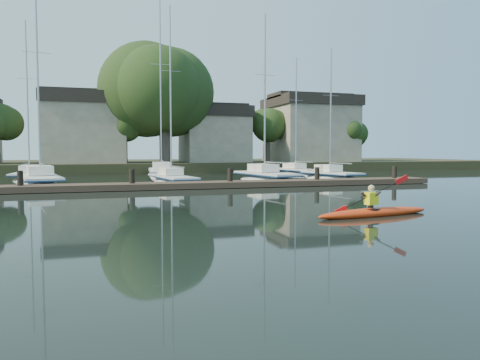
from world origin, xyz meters
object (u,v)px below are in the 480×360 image
object	(u,v)px
sailboat_1	(41,189)
sailboat_6	(162,179)
sailboat_3	(266,184)
kayak	(374,211)
sailboat_7	(297,177)
sailboat_4	(331,182)
sailboat_2	(172,186)
dock	(183,185)
sailboat_5	(29,181)

from	to	relation	value
sailboat_1	sailboat_6	distance (m)	12.14
sailboat_3	sailboat_6	size ratio (longest dim) A/B	0.82
kayak	sailboat_6	world-z (taller)	sailboat_6
sailboat_1	sailboat_3	world-z (taller)	sailboat_1
sailboat_7	sailboat_6	bearing A→B (deg)	167.79
sailboat_4	kayak	bearing A→B (deg)	-125.36
kayak	sailboat_2	size ratio (longest dim) A/B	0.36
kayak	dock	distance (m)	14.46
kayak	dock	bearing A→B (deg)	98.77
sailboat_4	sailboat_1	bearing A→B (deg)	169.62
kayak	sailboat_7	size ratio (longest dim) A/B	0.40
sailboat_2	sailboat_1	bearing A→B (deg)	169.36
dock	sailboat_7	xyz separation A→B (m)	(13.09, 12.32, -0.39)
kayak	sailboat_1	xyz separation A→B (m)	(-12.75, 18.75, -0.39)
sailboat_5	sailboat_6	bearing A→B (deg)	5.65
sailboat_4	sailboat_7	bearing A→B (deg)	77.15
kayak	sailboat_5	xyz separation A→B (m)	(-14.40, 26.47, -0.36)
kayak	sailboat_7	world-z (taller)	sailboat_7
sailboat_3	sailboat_6	bearing A→B (deg)	120.81
sailboat_2	sailboat_7	bearing A→B (deg)	23.91
sailboat_6	dock	bearing A→B (deg)	-86.73
sailboat_5	sailboat_7	distance (m)	23.20
sailboat_1	sailboat_2	xyz separation A→B (m)	(8.53, -0.50, 0.04)
sailboat_6	sailboat_7	xyz separation A→B (m)	(12.57, -0.79, 0.01)
sailboat_6	sailboat_2	bearing A→B (deg)	-87.42
sailboat_3	sailboat_5	size ratio (longest dim) A/B	1.00
sailboat_5	sailboat_2	bearing A→B (deg)	-35.70
dock	sailboat_2	bearing A→B (deg)	89.08
kayak	sailboat_3	xyz separation A→B (m)	(2.89, 18.61, -0.39)
sailboat_1	sailboat_5	xyz separation A→B (m)	(-1.65, 7.72, 0.03)
kayak	sailboat_1	size ratio (longest dim) A/B	0.33
kayak	sailboat_4	world-z (taller)	sailboat_4
sailboat_2	sailboat_6	world-z (taller)	sailboat_6
kayak	dock	xyz separation A→B (m)	(-4.29, 13.81, 0.02)
kayak	sailboat_6	xyz separation A→B (m)	(-3.77, 26.92, -0.38)
sailboat_3	sailboat_7	bearing A→B (deg)	43.94
dock	sailboat_4	world-z (taller)	sailboat_4
dock	sailboat_1	world-z (taller)	sailboat_1
sailboat_7	sailboat_2	bearing A→B (deg)	-157.42
dock	sailboat_3	xyz separation A→B (m)	(7.19, 4.80, -0.41)
kayak	sailboat_4	size ratio (longest dim) A/B	0.42
sailboat_4	sailboat_6	distance (m)	14.66
sailboat_1	sailboat_7	size ratio (longest dim) A/B	1.23
kayak	sailboat_1	world-z (taller)	sailboat_1
sailboat_5	sailboat_7	size ratio (longest dim) A/B	1.13
kayak	sailboat_2	bearing A→B (deg)	94.53
sailboat_6	sailboat_1	bearing A→B (deg)	-132.15
sailboat_4	sailboat_5	bearing A→B (deg)	150.93
sailboat_3	sailboat_4	distance (m)	5.69
dock	sailboat_2	world-z (taller)	sailboat_2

